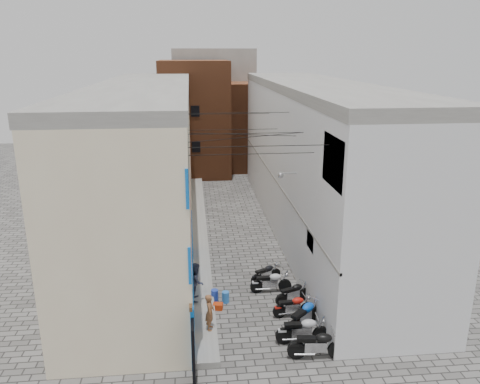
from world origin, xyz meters
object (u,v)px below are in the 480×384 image
object	(u,v)px
motorcycle_g	(266,272)
water_jug_far	(215,295)
motorcycle_b	(303,329)
motorcycle_f	(271,281)
motorcycle_e	(293,292)
person_a	(210,312)
motorcycle_c	(304,315)
water_jug_near	(226,297)
red_crate	(218,306)
person_b	(196,281)
motorcycle_a	(317,343)
motorcycle_d	(293,305)

from	to	relation	value
motorcycle_g	water_jug_far	xyz separation A→B (m)	(-2.56, -1.51, -0.24)
motorcycle_b	motorcycle_f	world-z (taller)	motorcycle_b
motorcycle_e	person_a	bearing A→B (deg)	-81.39
motorcycle_f	water_jug_far	world-z (taller)	motorcycle_f
motorcycle_c	water_jug_near	world-z (taller)	motorcycle_c
motorcycle_f	water_jug_near	bearing A→B (deg)	-71.25
water_jug_far	red_crate	bearing A→B (deg)	-82.67
motorcycle_c	person_b	distance (m)	4.89
motorcycle_b	motorcycle_f	size ratio (longest dim) A/B	1.08
motorcycle_a	motorcycle_b	distance (m)	1.03
motorcycle_c	person_b	xyz separation A→B (m)	(-4.25, 2.37, 0.47)
motorcycle_e	motorcycle_g	world-z (taller)	motorcycle_e
motorcycle_b	motorcycle_d	distance (m)	1.90
motorcycle_a	motorcycle_f	world-z (taller)	motorcycle_a
water_jug_far	water_jug_near	bearing A→B (deg)	-25.22
motorcycle_c	motorcycle_g	distance (m)	4.22
water_jug_near	red_crate	distance (m)	0.67
motorcycle_g	motorcycle_b	bearing A→B (deg)	-20.44
person_b	red_crate	bearing A→B (deg)	-115.42
person_b	motorcycle_g	bearing A→B (deg)	-57.54
motorcycle_b	motorcycle_e	xyz separation A→B (m)	(0.29, 2.99, -0.09)
person_b	water_jug_near	world-z (taller)	person_b
motorcycle_c	person_a	bearing A→B (deg)	-131.01
motorcycle_e	red_crate	distance (m)	3.38
person_a	motorcycle_g	bearing A→B (deg)	-27.99
motorcycle_c	person_a	world-z (taller)	person_a
motorcycle_g	motorcycle_a	bearing A→B (deg)	-18.87
motorcycle_d	motorcycle_a	bearing A→B (deg)	-0.83
person_b	person_a	bearing A→B (deg)	-163.59
motorcycle_e	motorcycle_f	xyz separation A→B (m)	(-0.83, 1.03, 0.05)
person_b	red_crate	distance (m)	1.42
motorcycle_a	motorcycle_e	bearing A→B (deg)	-174.16
motorcycle_c	water_jug_far	xyz separation A→B (m)	(-3.45, 2.61, -0.38)
motorcycle_f	motorcycle_b	bearing A→B (deg)	8.37
person_b	water_jug_far	xyz separation A→B (m)	(0.80, 0.24, -0.85)
person_b	red_crate	size ratio (longest dim) A/B	4.08
motorcycle_d	water_jug_near	xyz separation A→B (m)	(-2.74, 1.42, -0.26)
motorcycle_e	person_b	world-z (taller)	person_b
motorcycle_d	red_crate	xyz separation A→B (m)	(-3.12, 0.88, -0.38)
motorcycle_b	motorcycle_f	xyz separation A→B (m)	(-0.54, 4.02, -0.05)
motorcycle_d	person_a	distance (m)	3.70
motorcycle_a	motorcycle_c	bearing A→B (deg)	-174.16
motorcycle_g	person_a	size ratio (longest dim) A/B	1.14
water_jug_far	motorcycle_b	bearing A→B (deg)	-48.27
motorcycle_f	motorcycle_g	xyz separation A→B (m)	(-0.06, 1.03, -0.07)
motorcycle_f	water_jug_near	xyz separation A→B (m)	(-2.15, -0.70, -0.31)
motorcycle_b	water_jug_far	bearing A→B (deg)	-136.14
motorcycle_a	motorcycle_d	xyz separation A→B (m)	(-0.23, 2.89, -0.11)
water_jug_near	motorcycle_e	bearing A→B (deg)	-6.32
motorcycle_a	motorcycle_f	xyz separation A→B (m)	(-0.83, 5.01, -0.06)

